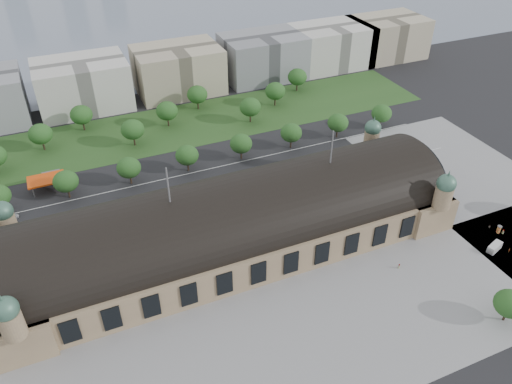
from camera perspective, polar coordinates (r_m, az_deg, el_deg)
name	(u,v)px	position (r m, az deg, el deg)	size (l,w,h in m)	color
ground	(235,248)	(171.00, -2.46, -6.41)	(900.00, 900.00, 0.00)	black
station	(234,225)	(164.33, -2.54, -3.73)	(150.00, 48.40, 44.30)	#9C8561
plaza_south	(325,335)	(147.06, 7.90, -15.84)	(190.00, 48.00, 0.12)	gray
plaza_east	(470,180)	(221.21, 23.22, 1.22)	(56.00, 100.00, 0.12)	gray
road_slab	(150,201)	(196.00, -12.01, -1.03)	(260.00, 26.00, 0.10)	black
grass_belt	(133,135)	(243.00, -13.93, 6.35)	(300.00, 45.00, 0.10)	#274D1E
petrol_station	(49,178)	(215.91, -22.54, 1.48)	(14.00, 13.00, 5.05)	#D7440C
lake	(96,15)	(435.16, -17.81, 18.66)	(700.00, 320.00, 0.08)	slate
office_3	(83,85)	(272.81, -19.18, 11.51)	(45.00, 32.00, 24.00)	beige
office_4	(178,70)	(279.89, -8.88, 13.64)	(45.00, 32.00, 24.00)	#B4A98E
office_5	(263,57)	(295.37, 0.78, 15.22)	(45.00, 32.00, 24.00)	gray
office_6	(331,46)	(315.50, 8.57, 16.18)	(45.00, 32.00, 24.00)	beige
office_7	(386,37)	(337.44, 14.67, 16.74)	(45.00, 32.00, 24.00)	#B4A98E
tree_row_3	(66,181)	(202.90, -20.92, 1.14)	(9.60, 9.60, 11.52)	#2D2116
tree_row_4	(129,168)	(203.85, -14.34, 2.70)	(9.60, 9.60, 11.52)	#2D2116
tree_row_5	(187,155)	(207.60, -7.89, 4.18)	(9.60, 9.60, 11.52)	#2D2116
tree_row_6	(241,144)	(213.99, -1.72, 5.54)	(9.60, 9.60, 11.52)	#2D2116
tree_row_7	(291,133)	(222.79, 4.04, 6.76)	(9.60, 9.60, 11.52)	#2D2116
tree_row_8	(338,123)	(233.73, 9.35, 7.81)	(9.60, 9.60, 11.52)	#2D2116
tree_row_9	(382,113)	(246.54, 14.16, 8.70)	(9.60, 9.60, 11.52)	#2D2116
tree_belt_4	(40,134)	(239.56, -23.42, 6.11)	(10.40, 10.40, 12.48)	#2D2116
tree_belt_5	(81,115)	(250.34, -19.34, 8.32)	(10.40, 10.40, 12.48)	#2D2116
tree_belt_6	(133,129)	(230.37, -13.93, 6.95)	(10.40, 10.40, 12.48)	#2D2116
tree_belt_7	(167,111)	(243.94, -10.14, 9.11)	(10.40, 10.40, 12.48)	#2D2116
tree_belt_8	(197,94)	(258.76, -6.73, 11.01)	(10.40, 10.40, 12.48)	#2D2116
tree_belt_9	(250,107)	(243.97, -0.66, 9.69)	(10.40, 10.40, 12.48)	#2D2116
tree_belt_10	(275,91)	(261.01, 2.21, 11.45)	(10.40, 10.40, 12.48)	#2D2116
tree_belt_11	(297,77)	(278.82, 4.75, 12.97)	(10.40, 10.40, 12.48)	#2D2116
tree_plaza_s	(510,304)	(160.83, 27.03, -11.31)	(9.00, 9.00, 10.64)	#2D2116
traffic_car_1	(12,217)	(203.40, -26.12, -2.58)	(1.57, 4.51, 1.49)	#919398
traffic_car_2	(22,239)	(191.07, -25.20, -4.90)	(2.69, 5.84, 1.62)	black
traffic_car_3	(155,194)	(198.10, -11.50, -0.26)	(2.04, 5.01, 1.45)	maroon
traffic_car_4	(233,194)	(194.33, -2.66, -0.29)	(1.54, 3.83, 1.31)	#1A254B
traffic_car_5	(319,157)	(219.30, 7.22, 4.01)	(1.45, 4.16, 1.37)	slate
traffic_car_6	(393,151)	(229.94, 15.39, 4.55)	(2.40, 5.21, 1.45)	silver
parked_car_0	(59,244)	(183.97, -21.60, -5.56)	(1.59, 4.57, 1.51)	black
parked_car_1	(41,256)	(181.30, -23.34, -6.76)	(2.45, 5.31, 1.48)	maroon
parked_car_2	(67,242)	(183.79, -20.78, -5.35)	(2.31, 5.68, 1.65)	#171B41
parked_car_3	(56,245)	(184.07, -21.85, -5.64)	(1.58, 3.93, 1.34)	slate
parked_car_4	(46,247)	(184.27, -22.86, -5.85)	(1.54, 4.41, 1.45)	silver
parked_car_5	(151,222)	(184.23, -11.90, -3.38)	(2.64, 5.73, 1.59)	gray
parked_car_6	(166,223)	(183.04, -10.24, -3.46)	(2.06, 5.08, 1.47)	black
bus_west	(185,206)	(187.87, -8.06, -1.62)	(3.13, 13.39, 3.73)	red
bus_mid	(260,183)	(198.55, 0.44, 1.04)	(3.11, 13.28, 3.70)	silver
bus_east	(296,171)	(206.54, 4.63, 2.38)	(2.90, 12.41, 3.46)	beige
van_east	(494,248)	(187.08, 25.56, -5.78)	(6.56, 4.23, 2.64)	silver
advertising_column	(499,229)	(195.67, 26.01, -3.85)	(1.57, 1.57, 2.98)	#DD373D
pedestrian_0	(399,266)	(169.40, 16.02, -8.16)	(0.90, 0.52, 1.85)	gray
pedestrian_1	(509,250)	(188.87, 26.96, -5.95)	(0.68, 0.45, 1.87)	gray
pedestrian_2	(489,227)	(196.84, 25.12, -3.61)	(0.74, 0.43, 1.52)	gray
pedestrian_5	(503,232)	(196.24, 26.40, -4.09)	(0.89, 0.51, 1.83)	gray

